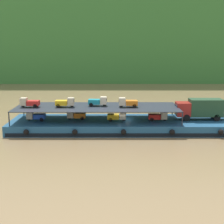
{
  "coord_description": "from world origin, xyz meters",
  "views": [
    {
      "loc": [
        -1.57,
        -46.32,
        12.57
      ],
      "look_at": [
        -1.39,
        0.0,
        2.7
      ],
      "focal_mm": 51.35,
      "sensor_mm": 36.0,
      "label": 1
    }
  ],
  "objects_px": {
    "cargo_barge": "(121,125)",
    "mini_truck_lower_stern": "(34,116)",
    "mini_truck_lower_aft": "(75,115)",
    "covered_lorry": "(199,108)",
    "mini_truck_upper_stern": "(28,103)",
    "mini_truck_upper_bow": "(127,102)",
    "mini_truck_lower_mid": "(116,116)",
    "mini_truck_upper_fore": "(97,101)",
    "mini_truck_lower_fore": "(157,116)",
    "mini_truck_upper_mid": "(64,102)"
  },
  "relations": [
    {
      "from": "mini_truck_upper_fore",
      "to": "mini_truck_upper_bow",
      "type": "height_order",
      "value": "same"
    },
    {
      "from": "mini_truck_upper_mid",
      "to": "mini_truck_upper_stern",
      "type": "bearing_deg",
      "value": -178.7
    },
    {
      "from": "mini_truck_lower_stern",
      "to": "mini_truck_upper_fore",
      "type": "distance_m",
      "value": 9.42
    },
    {
      "from": "cargo_barge",
      "to": "mini_truck_upper_fore",
      "type": "distance_m",
      "value": 5.07
    },
    {
      "from": "cargo_barge",
      "to": "mini_truck_upper_stern",
      "type": "xyz_separation_m",
      "value": [
        -13.62,
        -0.33,
        3.44
      ]
    },
    {
      "from": "mini_truck_lower_aft",
      "to": "mini_truck_upper_stern",
      "type": "bearing_deg",
      "value": -174.25
    },
    {
      "from": "mini_truck_lower_stern",
      "to": "mini_truck_upper_fore",
      "type": "bearing_deg",
      "value": 6.06
    },
    {
      "from": "cargo_barge",
      "to": "covered_lorry",
      "type": "xyz_separation_m",
      "value": [
        11.57,
        0.31,
        2.44
      ]
    },
    {
      "from": "mini_truck_lower_fore",
      "to": "mini_truck_upper_bow",
      "type": "bearing_deg",
      "value": 177.15
    },
    {
      "from": "mini_truck_upper_bow",
      "to": "covered_lorry",
      "type": "bearing_deg",
      "value": 2.85
    },
    {
      "from": "mini_truck_lower_mid",
      "to": "mini_truck_upper_fore",
      "type": "xyz_separation_m",
      "value": [
        -2.85,
        1.13,
        2.0
      ]
    },
    {
      "from": "mini_truck_lower_mid",
      "to": "mini_truck_upper_stern",
      "type": "bearing_deg",
      "value": 179.37
    },
    {
      "from": "mini_truck_upper_mid",
      "to": "cargo_barge",
      "type": "bearing_deg",
      "value": 1.46
    },
    {
      "from": "cargo_barge",
      "to": "mini_truck_upper_fore",
      "type": "relative_size",
      "value": 11.87
    },
    {
      "from": "mini_truck_lower_aft",
      "to": "mini_truck_lower_stern",
      "type": "bearing_deg",
      "value": -173.67
    },
    {
      "from": "covered_lorry",
      "to": "mini_truck_lower_aft",
      "type": "relative_size",
      "value": 2.86
    },
    {
      "from": "covered_lorry",
      "to": "mini_truck_lower_stern",
      "type": "distance_m",
      "value": 24.42
    },
    {
      "from": "mini_truck_upper_stern",
      "to": "cargo_barge",
      "type": "bearing_deg",
      "value": 1.4
    },
    {
      "from": "mini_truck_lower_aft",
      "to": "covered_lorry",
      "type": "bearing_deg",
      "value": -0.11
    },
    {
      "from": "mini_truck_lower_aft",
      "to": "mini_truck_upper_mid",
      "type": "relative_size",
      "value": 1.0
    },
    {
      "from": "covered_lorry",
      "to": "mini_truck_lower_fore",
      "type": "height_order",
      "value": "covered_lorry"
    },
    {
      "from": "covered_lorry",
      "to": "mini_truck_upper_mid",
      "type": "distance_m",
      "value": 20.03
    },
    {
      "from": "mini_truck_lower_aft",
      "to": "mini_truck_lower_mid",
      "type": "bearing_deg",
      "value": -7.6
    },
    {
      "from": "mini_truck_lower_mid",
      "to": "mini_truck_upper_mid",
      "type": "xyz_separation_m",
      "value": [
        -7.61,
        0.26,
        2.0
      ]
    },
    {
      "from": "mini_truck_upper_mid",
      "to": "mini_truck_lower_stern",
      "type": "bearing_deg",
      "value": -178.73
    },
    {
      "from": "mini_truck_lower_fore",
      "to": "mini_truck_upper_fore",
      "type": "relative_size",
      "value": 0.98
    },
    {
      "from": "covered_lorry",
      "to": "mini_truck_upper_fore",
      "type": "bearing_deg",
      "value": 178.68
    },
    {
      "from": "mini_truck_lower_stern",
      "to": "mini_truck_upper_mid",
      "type": "relative_size",
      "value": 1.0
    },
    {
      "from": "covered_lorry",
      "to": "mini_truck_upper_fore",
      "type": "height_order",
      "value": "mini_truck_upper_fore"
    },
    {
      "from": "covered_lorry",
      "to": "mini_truck_lower_stern",
      "type": "bearing_deg",
      "value": -178.55
    },
    {
      "from": "mini_truck_lower_fore",
      "to": "mini_truck_lower_aft",
      "type": "bearing_deg",
      "value": 176.25
    },
    {
      "from": "covered_lorry",
      "to": "mini_truck_lower_mid",
      "type": "xyz_separation_m",
      "value": [
        -12.39,
        -0.78,
        -1.0
      ]
    },
    {
      "from": "covered_lorry",
      "to": "mini_truck_upper_fore",
      "type": "xyz_separation_m",
      "value": [
        -15.24,
        0.35,
        1.0
      ]
    },
    {
      "from": "mini_truck_lower_mid",
      "to": "mini_truck_lower_fore",
      "type": "height_order",
      "value": "same"
    },
    {
      "from": "mini_truck_lower_aft",
      "to": "mini_truck_lower_fore",
      "type": "xyz_separation_m",
      "value": [
        12.13,
        -0.79,
        0.0
      ]
    },
    {
      "from": "mini_truck_lower_stern",
      "to": "mini_truck_lower_aft",
      "type": "height_order",
      "value": "same"
    },
    {
      "from": "mini_truck_lower_mid",
      "to": "mini_truck_upper_fore",
      "type": "relative_size",
      "value": 1.0
    },
    {
      "from": "mini_truck_upper_stern",
      "to": "mini_truck_upper_fore",
      "type": "distance_m",
      "value": 10.0
    },
    {
      "from": "mini_truck_lower_mid",
      "to": "mini_truck_lower_fore",
      "type": "distance_m",
      "value": 6.02
    },
    {
      "from": "mini_truck_lower_mid",
      "to": "mini_truck_lower_aft",
      "type": "bearing_deg",
      "value": 172.4
    },
    {
      "from": "cargo_barge",
      "to": "mini_truck_lower_stern",
      "type": "distance_m",
      "value": 12.9
    },
    {
      "from": "cargo_barge",
      "to": "mini_truck_lower_stern",
      "type": "height_order",
      "value": "mini_truck_lower_stern"
    },
    {
      "from": "covered_lorry",
      "to": "mini_truck_upper_mid",
      "type": "height_order",
      "value": "mini_truck_upper_mid"
    },
    {
      "from": "mini_truck_lower_fore",
      "to": "mini_truck_upper_fore",
      "type": "xyz_separation_m",
      "value": [
        -8.87,
        1.11,
        2.0
      ]
    },
    {
      "from": "covered_lorry",
      "to": "mini_truck_lower_aft",
      "type": "bearing_deg",
      "value": 179.89
    },
    {
      "from": "mini_truck_lower_aft",
      "to": "mini_truck_upper_mid",
      "type": "height_order",
      "value": "mini_truck_upper_mid"
    },
    {
      "from": "mini_truck_lower_aft",
      "to": "mini_truck_upper_stern",
      "type": "height_order",
      "value": "mini_truck_upper_stern"
    },
    {
      "from": "mini_truck_upper_fore",
      "to": "mini_truck_upper_bow",
      "type": "distance_m",
      "value": 4.51
    },
    {
      "from": "cargo_barge",
      "to": "mini_truck_upper_bow",
      "type": "relative_size",
      "value": 12.08
    },
    {
      "from": "mini_truck_lower_aft",
      "to": "cargo_barge",
      "type": "bearing_deg",
      "value": -2.82
    }
  ]
}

